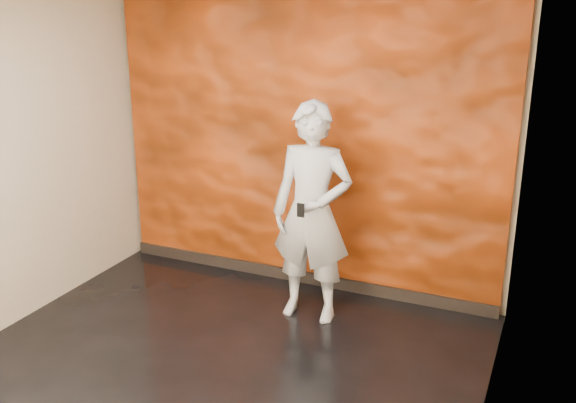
# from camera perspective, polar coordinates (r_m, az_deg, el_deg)

# --- Properties ---
(room) EXTENTS (4.02, 4.02, 2.81)m
(room) POSITION_cam_1_polar(r_m,az_deg,el_deg) (4.49, -8.36, -0.33)
(room) COLOR black
(room) RESTS_ON ground
(feature_wall) EXTENTS (3.90, 0.06, 2.75)m
(feature_wall) POSITION_cam_1_polar(r_m,az_deg,el_deg) (6.17, 1.29, 4.71)
(feature_wall) COLOR #CA440D
(feature_wall) RESTS_ON ground
(baseboard) EXTENTS (3.90, 0.04, 0.12)m
(baseboard) POSITION_cam_1_polar(r_m,az_deg,el_deg) (6.57, 1.08, -6.65)
(baseboard) COLOR black
(baseboard) RESTS_ON ground
(man) EXTENTS (0.74, 0.50, 1.96)m
(man) POSITION_cam_1_polar(r_m,az_deg,el_deg) (5.58, 2.15, -1.04)
(man) COLOR #949AA2
(man) RESTS_ON ground
(phone) EXTENTS (0.06, 0.02, 0.12)m
(phone) POSITION_cam_1_polar(r_m,az_deg,el_deg) (5.26, 1.13, -0.78)
(phone) COLOR black
(phone) RESTS_ON man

